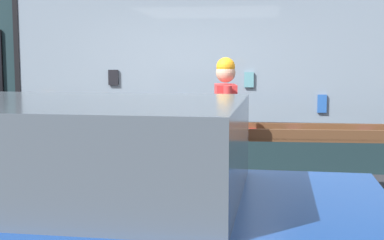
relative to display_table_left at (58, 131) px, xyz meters
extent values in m
plane|color=#2D2D33|center=(1.55, -0.84, -0.75)|extent=(40.00, 40.00, 0.00)
cube|color=#192D33|center=(1.55, 1.56, 1.00)|extent=(8.41, 0.20, 3.50)
cube|color=gray|center=(1.84, 1.43, 0.98)|extent=(6.07, 0.03, 2.07)
cube|color=black|center=(1.84, 1.43, -0.05)|extent=(6.15, 0.06, 0.08)
cube|color=black|center=(-1.20, 1.43, 0.98)|extent=(0.08, 0.06, 2.07)
cube|color=orange|center=(-0.69, 1.39, 0.26)|extent=(0.15, 0.03, 0.21)
cube|color=black|center=(0.32, 1.39, 0.63)|extent=(0.15, 0.03, 0.23)
cube|color=#2659B2|center=(1.35, 1.39, 0.22)|extent=(0.15, 0.03, 0.22)
cube|color=#5999A5|center=(2.34, 1.39, 0.61)|extent=(0.14, 0.03, 0.22)
cube|color=#2659B2|center=(3.38, 1.39, 0.27)|extent=(0.13, 0.03, 0.26)
cube|color=brown|center=(1.32, -0.20, -0.36)|extent=(0.09, 0.09, 0.78)
cube|color=brown|center=(1.30, 0.31, -0.36)|extent=(0.09, 0.09, 0.78)
cube|color=brown|center=(0.00, 0.00, 0.05)|extent=(2.86, 0.79, 0.04)
cube|color=brown|center=(0.01, -0.31, 0.11)|extent=(2.83, 0.18, 0.12)
cube|color=brown|center=(-0.01, 0.30, 0.11)|extent=(2.83, 0.18, 0.12)
cube|color=black|center=(-0.23, 0.17, 0.08)|extent=(0.16, 0.24, 0.02)
cube|color=#338C4C|center=(0.27, 0.00, 0.08)|extent=(0.16, 0.21, 0.02)
cube|color=yellow|center=(0.79, 0.23, 0.09)|extent=(0.18, 0.23, 0.03)
cube|color=black|center=(1.27, 0.11, 0.08)|extent=(0.17, 0.24, 0.02)
cube|color=brown|center=(1.80, -0.31, -0.39)|extent=(0.09, 0.09, 0.72)
cube|color=brown|center=(1.77, 0.19, -0.39)|extent=(0.09, 0.09, 0.72)
cube|color=brown|center=(3.10, 0.00, -0.01)|extent=(2.86, 0.78, 0.04)
cube|color=brown|center=(3.11, -0.30, 0.05)|extent=(2.83, 0.18, 0.12)
cube|color=brown|center=(3.09, 0.30, 0.05)|extent=(2.83, 0.18, 0.12)
cube|color=orange|center=(1.84, -0.04, 0.02)|extent=(0.17, 0.24, 0.02)
cube|color=#5999A5|center=(2.16, -0.23, 0.03)|extent=(0.15, 0.23, 0.03)
cube|color=red|center=(2.40, 0.17, 0.03)|extent=(0.16, 0.19, 0.03)
cube|color=black|center=(2.71, -0.04, 0.02)|extent=(0.20, 0.23, 0.02)
cube|color=#994CA5|center=(2.93, 0.15, 0.02)|extent=(0.15, 0.21, 0.02)
cube|color=#2659B2|center=(3.23, 0.01, 0.03)|extent=(0.16, 0.24, 0.03)
cube|color=#338C4C|center=(3.55, -0.02, 0.02)|extent=(0.16, 0.23, 0.02)
cube|color=#994CA5|center=(3.79, 0.22, 0.02)|extent=(0.20, 0.24, 0.02)
cylinder|color=black|center=(2.15, -0.54, -0.35)|extent=(0.14, 0.14, 0.80)
cylinder|color=black|center=(2.12, -0.39, -0.35)|extent=(0.14, 0.14, 0.80)
cube|color=red|center=(2.14, -0.46, 0.34)|extent=(0.29, 0.48, 0.57)
cylinder|color=red|center=(2.18, -0.75, 0.35)|extent=(0.09, 0.09, 0.54)
cylinder|color=red|center=(2.09, -0.18, 0.35)|extent=(0.09, 0.09, 0.54)
sphere|color=tan|center=(2.14, -0.46, 0.75)|extent=(0.22, 0.22, 0.22)
sphere|color=orange|center=(2.14, -0.46, 0.82)|extent=(0.21, 0.21, 0.21)
ellipsoid|color=white|center=(1.81, -0.73, -0.45)|extent=(0.39, 0.41, 0.24)
ellipsoid|color=black|center=(1.81, -0.73, -0.44)|extent=(0.32, 0.31, 0.25)
sphere|color=white|center=(1.69, -0.57, -0.41)|extent=(0.21, 0.21, 0.21)
cylinder|color=white|center=(1.94, -0.88, -0.42)|extent=(0.08, 0.09, 0.12)
cylinder|color=white|center=(1.80, -0.62, -0.66)|extent=(0.04, 0.04, 0.18)
cylinder|color=white|center=(1.71, -0.69, -0.66)|extent=(0.04, 0.04, 0.18)
cylinder|color=white|center=(1.92, -0.77, -0.66)|extent=(0.04, 0.04, 0.18)
cylinder|color=white|center=(1.83, -0.84, -0.66)|extent=(0.04, 0.04, 0.18)
cube|color=navy|center=(1.34, -3.34, -0.18)|extent=(3.97, 1.83, 0.55)
cube|color=#4C5660|center=(1.34, -3.34, 0.38)|extent=(2.24, 1.58, 0.56)
camera|label=1|loc=(2.56, -6.37, 0.91)|focal=50.00mm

